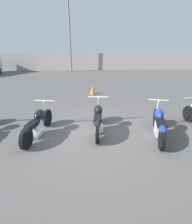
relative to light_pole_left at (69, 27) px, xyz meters
name	(u,v)px	position (x,y,z in m)	size (l,w,h in m)	color
ground_plane	(96,134)	(1.93, -14.05, -4.30)	(60.00, 60.00, 0.00)	#514F4C
fence_back	(89,62)	(1.93, 1.15, -3.40)	(40.00, 0.04, 1.78)	#9E998E
light_pole_left	(69,27)	(0.00, 0.00, 0.00)	(0.70, 0.35, 7.24)	slate
motorcycle_slot_1	(37,124)	(0.14, -14.10, -3.89)	(0.72, 2.04, 0.96)	black
motorcycle_slot_2	(98,120)	(1.99, -13.91, -3.87)	(0.68, 2.03, 1.01)	black
motorcycle_slot_3	(159,124)	(3.80, -14.31, -3.86)	(0.78, 2.03, 1.00)	black
traffic_cone_far	(93,90)	(1.95, -9.25, -4.04)	(0.28, 0.28, 0.52)	orange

